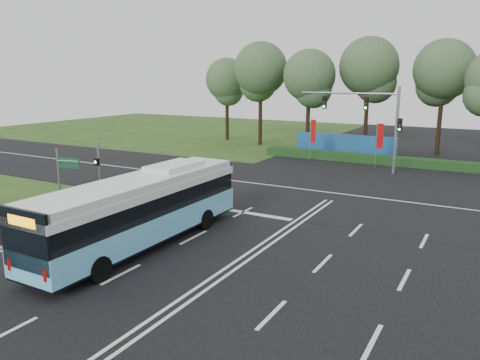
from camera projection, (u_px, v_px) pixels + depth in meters
name	position (u px, v px, depth m)	size (l,w,h in m)	color
ground	(253.00, 250.00, 21.23)	(120.00, 120.00, 0.00)	#274D19
road_main	(253.00, 250.00, 21.22)	(20.00, 120.00, 0.04)	black
road_cross	(336.00, 194.00, 31.44)	(120.00, 14.00, 0.05)	black
bike_path	(17.00, 226.00, 24.64)	(5.00, 18.00, 0.06)	black
kerb_strip	(48.00, 232.00, 23.48)	(0.25, 18.00, 0.12)	gray
city_bus	(142.00, 210.00, 21.41)	(2.69, 12.22, 3.50)	#6AC7F6
pedestrian_signal	(99.00, 170.00, 28.63)	(0.34, 0.43, 3.87)	gray
street_sign	(63.00, 173.00, 26.52)	(1.43, 0.42, 3.76)	gray
banner_flag_left	(312.00, 133.00, 43.02)	(0.56, 0.23, 3.97)	gray
banner_flag_mid	(379.00, 138.00, 39.62)	(0.57, 0.19, 3.94)	gray
traffic_light_gantry	(374.00, 116.00, 37.58)	(8.41, 0.28, 7.00)	gray
hedge	(380.00, 160.00, 42.01)	(22.00, 1.20, 0.80)	#133415
blue_hoarding	(345.00, 146.00, 45.90)	(10.00, 0.30, 2.20)	#1A508D
eucalyptus_row	(408.00, 71.00, 45.30)	(47.15, 9.16, 12.27)	black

